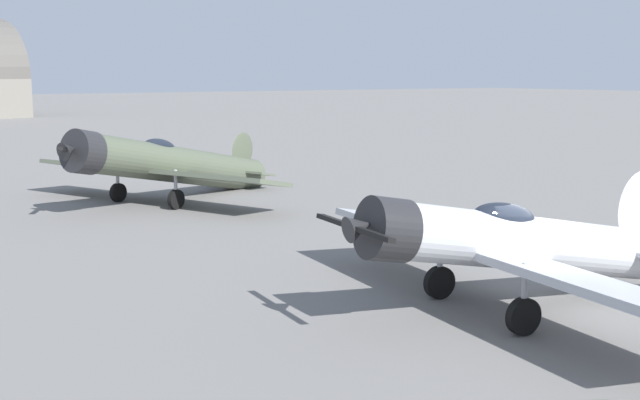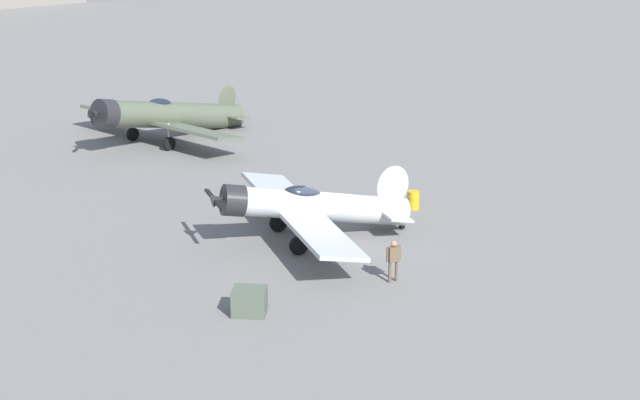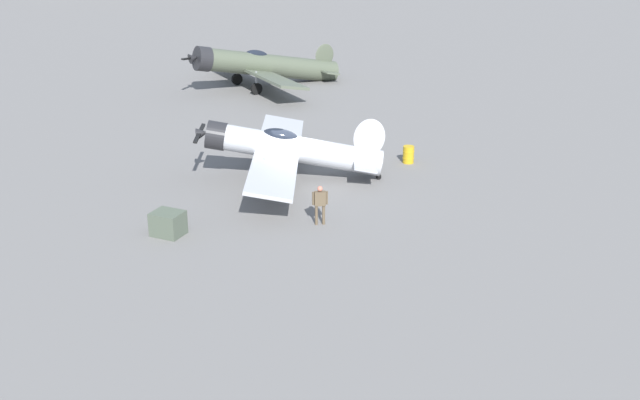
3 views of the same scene
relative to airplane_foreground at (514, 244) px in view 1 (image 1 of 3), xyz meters
The scene contains 4 objects.
ground_plane 1.63m from the airplane_foreground, 83.09° to the left, with size 400.00×400.00×0.00m, color slate.
airplane_foreground is the anchor object (origin of this frame).
airplane_mid_apron 19.21m from the airplane_foreground, behind, with size 12.30×11.12×3.61m.
fuel_drum 6.68m from the airplane_foreground, 105.85° to the left, with size 0.60×0.60×0.89m.
Camera 1 is at (12.54, -13.98, 5.40)m, focal length 45.21 mm.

